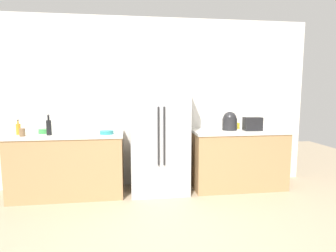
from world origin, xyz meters
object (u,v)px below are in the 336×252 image
(bottle_a, at_px, (49,127))
(cup_a, at_px, (217,128))
(toaster, at_px, (253,124))
(refrigerator, at_px, (159,133))
(rice_cooker, at_px, (230,121))
(bottle_b, at_px, (18,129))
(cup_b, at_px, (22,132))
(cup_c, at_px, (237,126))
(bowl_a, at_px, (107,132))
(bowl_b, at_px, (44,131))

(bottle_a, height_order, cup_a, bottle_a)
(toaster, bearing_deg, bottle_a, -179.17)
(refrigerator, xyz_separation_m, bottle_a, (-1.54, -0.12, 0.13))
(rice_cooker, bearing_deg, bottle_b, -179.28)
(toaster, relative_size, cup_a, 2.59)
(rice_cooker, xyz_separation_m, cup_b, (-2.98, -0.20, -0.08))
(rice_cooker, distance_m, cup_c, 0.25)
(cup_b, bearing_deg, bowl_a, 2.63)
(bottle_b, bearing_deg, bottle_a, -12.28)
(rice_cooker, xyz_separation_m, cup_a, (-0.24, -0.11, -0.08))
(rice_cooker, relative_size, bottle_b, 1.35)
(bottle_a, relative_size, bowl_a, 1.46)
(cup_b, bearing_deg, bottle_a, 10.83)
(bottle_b, bearing_deg, rice_cooker, 0.72)
(bowl_a, bearing_deg, refrigerator, 10.07)
(refrigerator, height_order, bottle_a, refrigerator)
(rice_cooker, distance_m, bottle_b, 3.09)
(cup_b, distance_m, bowl_a, 1.11)
(refrigerator, xyz_separation_m, cup_a, (0.87, -0.10, 0.07))
(bottle_b, xyz_separation_m, cup_a, (2.84, -0.07, -0.03))
(cup_a, height_order, bowl_b, cup_a)
(refrigerator, relative_size, rice_cooker, 6.32)
(toaster, distance_m, cup_a, 0.58)
(bottle_a, distance_m, cup_c, 2.85)
(rice_cooker, height_order, cup_a, rice_cooker)
(refrigerator, relative_size, bowl_b, 11.65)
(cup_c, bearing_deg, cup_b, -173.90)
(cup_a, height_order, cup_c, cup_a)
(bottle_b, distance_m, bowl_b, 0.33)
(refrigerator, xyz_separation_m, toaster, (1.45, -0.08, 0.12))
(cup_c, bearing_deg, toaster, -56.08)
(bottle_a, xyz_separation_m, bowl_b, (-0.12, 0.18, -0.08))
(toaster, bearing_deg, rice_cooker, 165.00)
(cup_c, height_order, bowl_b, cup_c)
(bottle_a, height_order, bottle_b, bottle_a)
(toaster, height_order, rice_cooker, rice_cooker)
(bottle_b, xyz_separation_m, bowl_b, (0.31, 0.09, -0.05))
(rice_cooker, relative_size, bowl_a, 1.48)
(refrigerator, xyz_separation_m, cup_c, (1.29, 0.15, 0.06))
(bottle_b, relative_size, cup_a, 2.04)
(cup_c, bearing_deg, bottle_a, -174.45)
(refrigerator, xyz_separation_m, rice_cooker, (1.11, 0.01, 0.15))
(cup_b, bearing_deg, cup_c, 6.10)
(cup_b, bearing_deg, bottle_b, 124.16)
(rice_cooker, height_order, cup_b, rice_cooker)
(refrigerator, distance_m, cup_a, 0.88)
(toaster, distance_m, cup_b, 3.32)
(cup_b, height_order, bowl_a, cup_b)
(cup_a, distance_m, bowl_b, 2.53)
(rice_cooker, height_order, bottle_a, rice_cooker)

